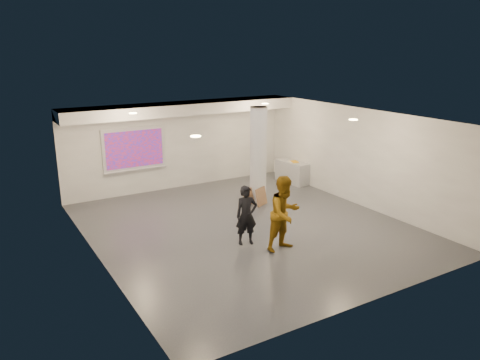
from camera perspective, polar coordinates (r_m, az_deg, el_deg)
floor at (r=12.84m, az=0.92°, el=-5.80°), size 8.00×9.00×0.01m
ceiling at (r=12.05m, az=0.98°, el=7.57°), size 8.00×9.00×0.01m
wall_back at (r=16.25m, az=-7.46°, el=4.27°), size 8.00×0.01×3.00m
wall_front at (r=9.05m, az=16.22°, el=-5.83°), size 8.00×0.01×3.00m
wall_left at (r=10.88m, az=-17.27°, el=-2.21°), size 0.01×9.00×3.00m
wall_right at (r=14.80m, az=14.25°, el=2.75°), size 0.01×9.00×3.00m
soffit_band at (r=15.54m, az=-6.81°, el=8.69°), size 8.00×1.10×0.36m
downlight_nw at (r=13.39m, az=-12.92°, el=7.94°), size 0.22×0.22×0.02m
downlight_ne at (r=15.32m, az=3.08°, el=9.28°), size 0.22×0.22×0.02m
downlight_sw at (r=9.71m, az=-5.42°, el=5.33°), size 0.22×0.22×0.02m
downlight_se at (r=12.23m, az=13.64°, el=7.16°), size 0.22×0.22×0.02m
column at (r=14.61m, az=2.24°, el=3.07°), size 0.52×0.52×3.00m
projection_screen at (r=15.65m, az=-12.77°, el=3.66°), size 2.10×0.13×1.42m
credenza at (r=17.01m, az=6.42°, el=0.98°), size 0.67×1.37×0.77m
papers_stack at (r=16.88m, az=6.34°, el=2.25°), size 0.23×0.29×0.02m
postit_pad at (r=16.85m, az=6.65°, el=2.24°), size 0.29×0.35×0.03m
cardboard_back at (r=14.52m, az=2.61°, el=-2.03°), size 0.53×0.36×0.55m
cardboard_front at (r=14.61m, az=1.08°, el=-2.02°), size 0.49×0.33×0.49m
woman at (r=11.56m, az=0.78°, el=-4.33°), size 0.61×0.47×1.50m
man at (r=11.24m, az=5.47°, el=-4.07°), size 0.98×0.82×1.84m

